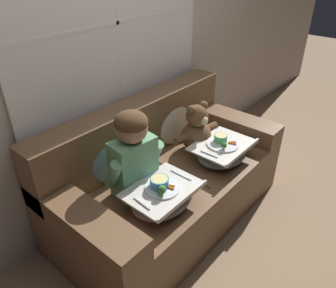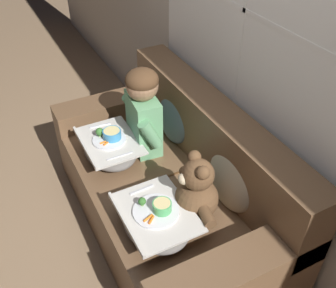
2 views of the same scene
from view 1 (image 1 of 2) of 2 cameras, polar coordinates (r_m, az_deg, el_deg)
ground_plane at (r=2.74m, az=0.54°, el=-12.20°), size 14.00×14.00×0.00m
wall_back_with_window at (r=2.43m, az=-9.34°, el=17.16°), size 8.00×0.08×2.60m
couch at (r=2.56m, az=-0.48°, el=-6.25°), size 1.82×0.92×0.90m
throw_pillow_behind_child at (r=2.30m, az=-10.12°, el=-1.71°), size 0.40×0.19×0.42m
throw_pillow_behind_teddy at (r=2.72m, az=0.92°, el=4.32°), size 0.42×0.20×0.43m
child_figure at (r=2.08m, az=-6.14°, el=-1.01°), size 0.43×0.22×0.59m
teddy_bear at (r=2.60m, az=5.05°, el=2.34°), size 0.44×0.31×0.41m
lap_tray_child at (r=2.08m, az=-0.97°, el=-9.12°), size 0.46×0.35×0.21m
lap_tray_teddy at (r=2.54m, az=9.38°, el=-1.29°), size 0.46×0.36×0.21m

